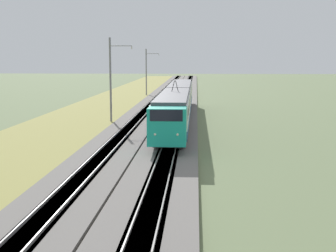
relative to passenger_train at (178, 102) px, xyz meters
The scene contains 8 objects.
ballast_main 9.24m from the passenger_train, 30.37° to the left, with size 240.00×4.40×0.30m.
ballast_adjacent 8.05m from the passenger_train, ahead, with size 240.00×4.40×0.30m.
track_main 9.24m from the passenger_train, 30.37° to the left, with size 240.00×1.57×0.45m.
track_adjacent 8.05m from the passenger_train, ahead, with size 240.00×1.57×0.45m.
grass_verge 14.21m from the passenger_train, 56.47° to the left, with size 240.00×10.31×0.12m.
passenger_train is the anchor object (origin of this frame).
catenary_mast_mid 7.75m from the passenger_train, 92.73° to the left, with size 0.22×2.56×9.31m.
catenary_mast_far 37.54m from the passenger_train, 11.29° to the left, with size 0.22×2.56×8.79m.
Camera 1 is at (-9.22, -6.57, 7.14)m, focal length 50.00 mm.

